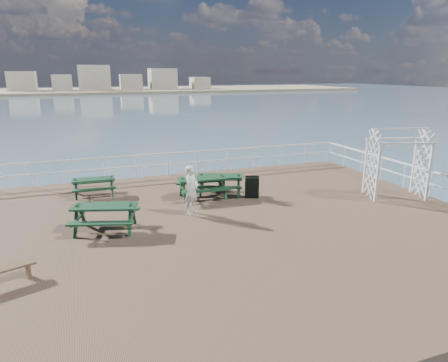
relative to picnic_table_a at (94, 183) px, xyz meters
The scene contains 11 objects.
ground 5.89m from the picnic_table_a, 53.93° to the right, with size 18.00×14.00×0.30m, color brown.
sea_backdrop 130.32m from the picnic_table_a, 82.95° to the left, with size 300.00×300.00×9.20m.
railing 4.03m from the picnic_table_a, 32.65° to the right, with size 17.77×13.76×1.10m.
picnic_table_a is the anchor object (origin of this frame).
picnic_table_b 4.99m from the picnic_table_a, 17.26° to the right, with size 2.20×2.02×0.87m.
picnic_table_c 4.34m from the picnic_table_a, 23.95° to the right, with size 1.96×1.61×0.92m.
picnic_table_d 3.94m from the picnic_table_a, 87.43° to the right, with size 2.28×2.03×0.93m.
flat_bench_near 6.88m from the picnic_table_a, 109.40° to the right, with size 1.45×0.80×0.41m.
trellis_arbor 11.83m from the picnic_table_a, 20.75° to the right, with size 2.41×1.70×2.71m.
sandwich_board 6.24m from the picnic_table_a, 23.38° to the right, with size 0.65×0.58×0.88m.
person 4.58m from the picnic_table_a, 47.82° to the right, with size 0.62×0.41×1.71m, color silver.
Camera 1 is at (-3.74, -11.27, 4.76)m, focal length 32.00 mm.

